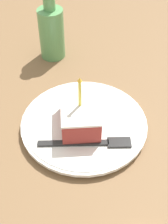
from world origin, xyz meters
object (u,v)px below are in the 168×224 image
(fork, at_px, (91,143))
(bottle, at_px, (51,31))
(plate, at_px, (84,124))
(cake_slice, at_px, (80,115))

(fork, height_order, bottle, bottle)
(fork, bearing_deg, bottle, 102.46)
(fork, distance_m, bottle, 0.34)
(plate, xyz_separation_m, bottle, (-0.06, 0.26, 0.06))
(fork, bearing_deg, plate, 98.38)
(cake_slice, bearing_deg, plate, 43.68)
(cake_slice, distance_m, bottle, 0.28)
(cake_slice, xyz_separation_m, bottle, (-0.05, 0.27, 0.03))
(plate, distance_m, cake_slice, 0.04)
(bottle, bearing_deg, plate, -76.64)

